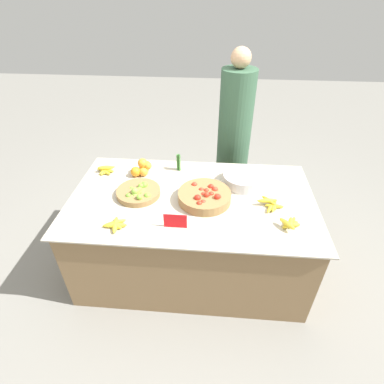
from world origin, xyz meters
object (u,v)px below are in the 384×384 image
at_px(tomato_basket, 205,196).
at_px(metal_bowl, 243,179).
at_px(vendor_person, 233,142).
at_px(lime_bowl, 139,192).
at_px(price_sign, 175,221).

xyz_separation_m(tomato_basket, metal_bowl, (0.30, 0.25, 0.00)).
relative_size(metal_bowl, vendor_person, 0.20).
relative_size(lime_bowl, tomato_basket, 0.85).
xyz_separation_m(metal_bowl, price_sign, (-0.48, -0.56, 0.01)).
bearing_deg(vendor_person, price_sign, -108.57).
bearing_deg(price_sign, lime_bowl, 134.36).
distance_m(price_sign, vendor_person, 1.33).
relative_size(lime_bowl, vendor_person, 0.20).
bearing_deg(price_sign, tomato_basket, 59.98).
xyz_separation_m(metal_bowl, vendor_person, (-0.05, 0.70, -0.02)).
distance_m(lime_bowl, price_sign, 0.47).
distance_m(metal_bowl, vendor_person, 0.70).
bearing_deg(metal_bowl, lime_bowl, -164.35).
bearing_deg(price_sign, vendor_person, 71.50).
bearing_deg(price_sign, metal_bowl, 49.73).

